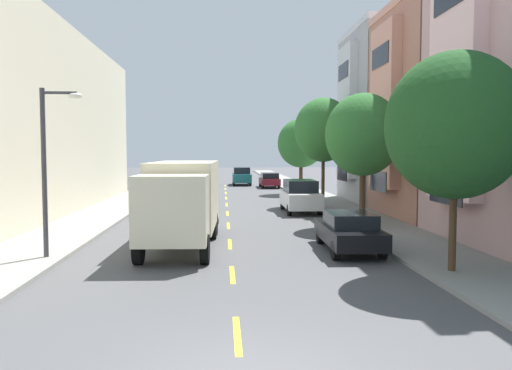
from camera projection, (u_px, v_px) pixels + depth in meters
name	position (u px, v px, depth m)	size (l,w,h in m)	color
ground_plane	(226.00, 201.00, 37.99)	(160.00, 160.00, 0.00)	#4C4C4F
sidewalk_left	(124.00, 203.00, 35.53)	(3.20, 120.00, 0.14)	gray
sidewalk_right	(327.00, 202.00, 36.45)	(3.20, 120.00, 0.14)	gray
lane_centerline_dashes	(227.00, 209.00, 32.51)	(0.14, 47.20, 0.01)	yellow
townhouse_third_terracotta	(512.00, 115.00, 28.02)	(14.46, 8.21, 11.58)	#B27560
townhouse_fourth_dove_grey	(423.00, 119.00, 36.27)	(11.18, 8.21, 12.23)	#A8A8AD
street_tree_nearest	(455.00, 126.00, 14.72)	(3.99, 3.99, 6.34)	#47331E
street_tree_second	(363.00, 135.00, 24.34)	(3.60, 3.60, 6.24)	#47331E
street_tree_third	(323.00, 130.00, 33.92)	(3.84, 3.84, 7.03)	#47331E
street_tree_farthest	(301.00, 143.00, 43.59)	(3.97, 3.97, 6.28)	#47331E
street_lamp	(49.00, 158.00, 16.76)	(1.35, 0.28, 5.53)	#38383D
delivery_box_truck	(183.00, 198.00, 19.60)	(2.67, 8.05, 3.21)	beige
parked_sedan_black	(349.00, 231.00, 18.57)	(1.89, 4.54, 1.43)	black
parked_hatchback_charcoal	(187.00, 177.00, 58.04)	(1.84, 4.04, 1.50)	#333338
parked_wagon_burgundy	(269.00, 180.00, 51.67)	(1.83, 4.70, 1.50)	maroon
parked_wagon_forest	(168.00, 190.00, 37.32)	(1.86, 4.72, 1.50)	#194C28
parked_suv_white	(300.00, 196.00, 30.57)	(1.96, 4.80, 1.93)	silver
moving_teal_sedan	(242.00, 176.00, 55.76)	(1.95, 4.80, 1.93)	#195B60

